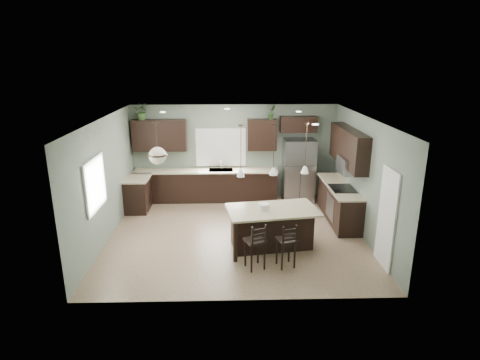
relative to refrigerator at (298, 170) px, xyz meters
name	(u,v)px	position (x,y,z in m)	size (l,w,h in m)	color
ground	(236,234)	(-1.87, -2.38, -0.93)	(6.00, 6.00, 0.00)	#9E8466
pantry_door	(387,218)	(1.10, -3.93, 0.09)	(0.04, 0.82, 2.04)	white
window_back	(221,147)	(-2.27, 0.35, 0.62)	(1.35, 0.02, 1.00)	white
window_left	(94,184)	(-4.86, -3.18, 0.62)	(0.02, 1.10, 1.00)	white
left_return_cabs	(138,195)	(-4.57, -0.68, -0.48)	(0.60, 0.90, 0.90)	black
left_return_countertop	(137,178)	(-4.55, -0.68, -0.01)	(0.66, 0.96, 0.04)	beige
back_lower_cabs	(206,186)	(-2.72, 0.07, -0.48)	(4.20, 0.60, 0.90)	black
back_countertop	(206,171)	(-2.72, 0.05, -0.01)	(4.20, 0.66, 0.04)	beige
sink_inset	(221,170)	(-2.27, 0.05, 0.01)	(0.70, 0.45, 0.01)	gray
faucet	(221,166)	(-2.27, 0.02, 0.16)	(0.02, 0.02, 0.28)	silver
back_upper_left	(160,135)	(-4.02, 0.20, 1.02)	(1.55, 0.34, 0.90)	black
back_upper_right	(262,135)	(-1.07, 0.20, 1.02)	(0.85, 0.34, 0.90)	black
fridge_header	(298,124)	(-0.02, 0.20, 1.32)	(1.05, 0.34, 0.45)	black
right_lower_cabs	(339,203)	(0.83, -1.51, -0.48)	(0.60, 2.35, 0.90)	black
right_countertop	(339,186)	(0.81, -1.51, -0.01)	(0.66, 2.35, 0.04)	beige
cooktop	(342,188)	(0.81, -1.78, 0.02)	(0.58, 0.75, 0.02)	black
wall_oven_front	(330,207)	(0.52, -1.78, -0.48)	(0.01, 0.72, 0.60)	gray
right_upper_cabs	(348,147)	(0.96, -1.51, 1.02)	(0.34, 2.35, 0.90)	black
microwave	(348,165)	(0.91, -1.78, 0.62)	(0.40, 0.75, 0.40)	gray
refrigerator	(298,170)	(0.00, 0.00, 0.00)	(0.90, 0.74, 1.85)	#93929A
kitchen_island	(272,229)	(-1.10, -3.11, -0.46)	(1.95, 1.11, 0.92)	black
serving_dish	(263,207)	(-1.29, -3.14, 0.07)	(0.24, 0.24, 0.14)	white
bar_stool_left	(255,246)	(-1.53, -4.01, -0.43)	(0.37, 0.37, 0.99)	black
bar_stool_center	(286,245)	(-0.90, -3.95, -0.45)	(0.35, 0.35, 0.95)	black
pendant_left	(241,151)	(-1.79, -3.22, 1.32)	(0.17, 0.17, 1.10)	white
pendant_center	(274,150)	(-1.10, -3.11, 1.32)	(0.17, 0.17, 1.10)	silver
pendant_right	(306,148)	(-0.41, -3.01, 1.32)	(0.17, 0.17, 1.10)	silver
chandelier	(157,143)	(-3.59, -2.74, 1.40)	(0.42, 0.42, 0.94)	beige
plant_back_left	(142,111)	(-4.48, 0.17, 1.71)	(0.43, 0.37, 0.48)	#305424
plant_back_right	(272,112)	(-0.81, 0.17, 1.68)	(0.23, 0.18, 0.41)	#2B5224
room_shell	(236,166)	(-1.87, -2.38, 0.77)	(6.00, 6.00, 6.00)	slate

